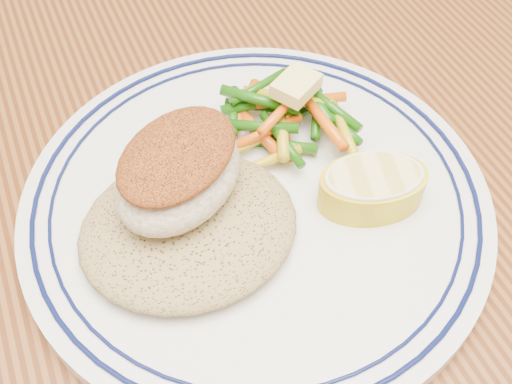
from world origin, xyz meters
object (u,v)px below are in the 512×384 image
object	(u,v)px
lemon_wedge	(372,186)
vegetable_pile	(283,117)
rice_pilaf	(188,224)
dining_table	(226,348)
fish_fillet	(179,171)
plate	(256,203)

from	to	relation	value
lemon_wedge	vegetable_pile	bearing A→B (deg)	107.61
rice_pilaf	lemon_wedge	world-z (taller)	same
dining_table	lemon_wedge	world-z (taller)	lemon_wedge
lemon_wedge	fish_fillet	bearing A→B (deg)	161.92
plate	lemon_wedge	size ratio (longest dim) A/B	3.96
vegetable_pile	rice_pilaf	bearing A→B (deg)	-146.47
rice_pilaf	plate	bearing A→B (deg)	14.03
dining_table	plate	world-z (taller)	plate
lemon_wedge	dining_table	bearing A→B (deg)	-177.00
dining_table	rice_pilaf	xyz separation A→B (m)	(-0.01, 0.02, 0.12)
fish_fillet	vegetable_pile	distance (m)	0.10
fish_fillet	lemon_wedge	xyz separation A→B (m)	(0.11, -0.04, -0.03)
dining_table	fish_fillet	size ratio (longest dim) A/B	14.13
dining_table	lemon_wedge	size ratio (longest dim) A/B	20.23
rice_pilaf	fish_fillet	world-z (taller)	fish_fillet
rice_pilaf	vegetable_pile	bearing A→B (deg)	33.53
rice_pilaf	lemon_wedge	bearing A→B (deg)	-9.47
plate	fish_fillet	bearing A→B (deg)	173.85
vegetable_pile	lemon_wedge	bearing A→B (deg)	-72.39
dining_table	plate	bearing A→B (deg)	42.78
plate	vegetable_pile	xyz separation A→B (m)	(0.04, 0.05, 0.02)
rice_pilaf	fish_fillet	size ratio (longest dim) A/B	1.22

